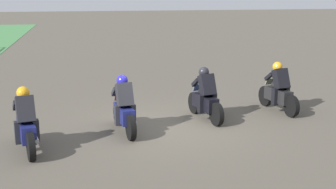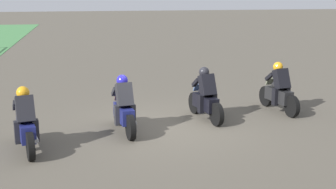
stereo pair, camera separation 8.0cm
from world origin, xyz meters
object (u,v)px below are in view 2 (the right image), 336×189
Objects in this scene: rider_lane_a at (279,91)px; rider_lane_b at (206,98)px; rider_lane_c at (124,109)px; rider_lane_d at (26,125)px.

rider_lane_b is (-0.49, 2.42, 0.00)m from rider_lane_a.
rider_lane_a is 1.00× the size of rider_lane_c.
rider_lane_a is 1.00× the size of rider_lane_b.
rider_lane_c and rider_lane_d have the same top height.
rider_lane_b is 2.53m from rider_lane_c.
rider_lane_d is at bearing 97.72° from rider_lane_a.
rider_lane_c is (-0.82, 2.39, 0.00)m from rider_lane_b.
rider_lane_d is at bearing 105.28° from rider_lane_c.
rider_lane_b and rider_lane_c have the same top height.
rider_lane_d is (-2.37, 7.16, 0.00)m from rider_lane_a.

